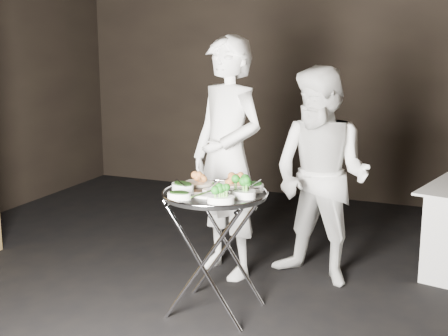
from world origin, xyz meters
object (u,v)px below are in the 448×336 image
at_px(waiter_right, 321,177).
at_px(waiter_left, 227,158).
at_px(tray_stand, 215,247).
at_px(serving_tray, 215,194).

bearing_deg(waiter_right, waiter_left, -155.34).
relative_size(tray_stand, waiter_left, 0.45).
bearing_deg(waiter_left, waiter_right, 34.08).
xyz_separation_m(serving_tray, waiter_right, (0.50, 0.79, -0.01)).
relative_size(waiter_left, waiter_right, 1.13).
distance_m(tray_stand, waiter_left, 0.84).
height_order(waiter_left, waiter_right, waiter_left).
bearing_deg(waiter_left, serving_tray, -49.25).
relative_size(serving_tray, waiter_left, 0.38).
relative_size(tray_stand, serving_tray, 1.18).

